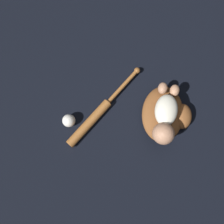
# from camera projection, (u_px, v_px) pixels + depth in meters

# --- Properties ---
(ground_plane) EXTENTS (6.00, 6.00, 0.00)m
(ground_plane) POSITION_uv_depth(u_px,v_px,m) (162.00, 108.00, 1.27)
(ground_plane) COLOR black
(baseball_glove) EXTENTS (0.35, 0.31, 0.08)m
(baseball_glove) POSITION_uv_depth(u_px,v_px,m) (166.00, 114.00, 1.22)
(baseball_glove) COLOR brown
(baseball_glove) RESTS_ON ground
(baby_figure) EXTENTS (0.34, 0.14, 0.11)m
(baby_figure) POSITION_uv_depth(u_px,v_px,m) (165.00, 117.00, 1.12)
(baby_figure) COLOR silver
(baby_figure) RESTS_ON baseball_glove
(baseball_bat) EXTENTS (0.56, 0.28, 0.05)m
(baseball_bat) POSITION_uv_depth(u_px,v_px,m) (96.00, 115.00, 1.23)
(baseball_bat) COLOR #9E602D
(baseball_bat) RESTS_ON ground
(baseball) EXTENTS (0.07, 0.07, 0.07)m
(baseball) POSITION_uv_depth(u_px,v_px,m) (69.00, 121.00, 1.21)
(baseball) COLOR white
(baseball) RESTS_ON ground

